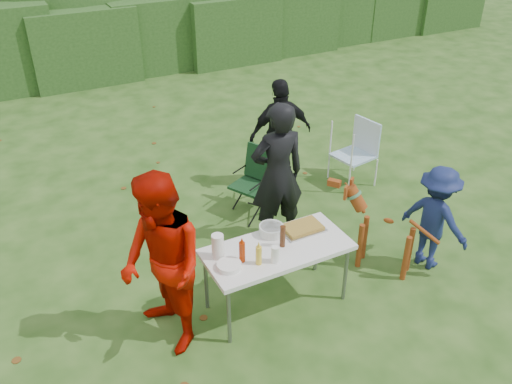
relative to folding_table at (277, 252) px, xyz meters
name	(u,v)px	position (x,y,z in m)	size (l,w,h in m)	color
ground	(252,296)	(-0.18, 0.20, -0.69)	(80.00, 80.00, 0.00)	#1E4211
hedge_row	(81,41)	(-0.18, 8.20, 0.16)	(22.00, 1.40, 1.70)	#23471C
folding_table	(277,252)	(0.00, 0.00, 0.00)	(1.50, 0.70, 0.74)	silver
person_cook	(277,175)	(0.59, 1.04, 0.23)	(0.67, 0.44, 1.82)	black
person_red_jacket	(162,266)	(-1.19, 0.03, 0.23)	(0.89, 0.70, 1.84)	#A80C00
person_black_puffy	(281,134)	(1.32, 2.24, 0.11)	(0.94, 0.39, 1.60)	black
child	(435,218)	(1.92, -0.23, -0.05)	(0.82, 0.47, 1.27)	#141F4B
dog	(387,232)	(1.40, -0.05, -0.18)	(1.06, 0.42, 1.00)	brown
camping_chair	(252,182)	(0.62, 1.76, -0.24)	(0.55, 0.55, 0.88)	#123418
lawn_chair	(354,153)	(2.28, 1.77, -0.21)	(0.56, 0.56, 0.95)	teal
food_tray	(302,229)	(0.39, 0.14, 0.06)	(0.45, 0.30, 0.02)	#B7B7BA
focaccia_bread	(302,227)	(0.39, 0.14, 0.09)	(0.40, 0.26, 0.04)	olive
mustard_bottle	(259,255)	(-0.29, -0.14, 0.15)	(0.06, 0.06, 0.20)	gold
ketchup_bottle	(242,252)	(-0.41, -0.03, 0.16)	(0.06, 0.06, 0.22)	#9A2603
beer_bottle	(283,236)	(0.06, 0.00, 0.17)	(0.06, 0.06, 0.24)	#47230F
paper_towel_roll	(218,246)	(-0.59, 0.13, 0.18)	(0.12, 0.12, 0.26)	white
cup_stack	(275,254)	(-0.13, -0.19, 0.14)	(0.08, 0.08, 0.18)	white
pasta_bowl	(271,230)	(0.06, 0.24, 0.10)	(0.26, 0.26, 0.10)	silver
plate_stack	(229,266)	(-0.57, -0.07, 0.08)	(0.24, 0.24, 0.05)	white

